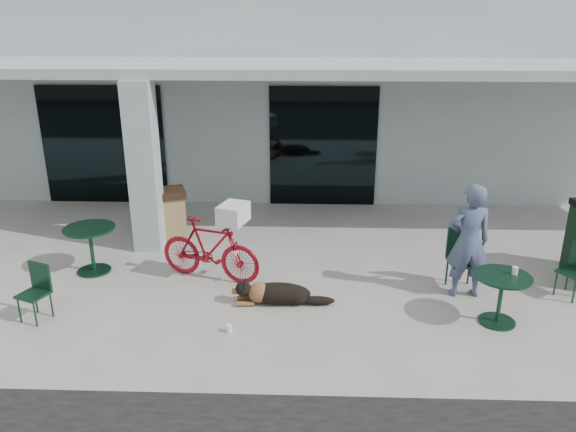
{
  "coord_description": "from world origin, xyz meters",
  "views": [
    {
      "loc": [
        1.45,
        -7.42,
        4.22
      ],
      "look_at": [
        1.14,
        1.38,
        1.0
      ],
      "focal_mm": 35.0,
      "sensor_mm": 36.0,
      "label": 1
    }
  ],
  "objects_px": {
    "cafe_table_far": "(500,299)",
    "cafe_chair_far_a": "(463,261)",
    "dog": "(278,292)",
    "cafe_table_near": "(92,250)",
    "cafe_chair_near": "(33,294)",
    "trash_receptacle": "(171,214)",
    "person": "(468,241)",
    "cafe_chair_far_b": "(573,272)",
    "bicycle": "(210,249)"
  },
  "relations": [
    {
      "from": "cafe_chair_far_a",
      "to": "person",
      "type": "xyz_separation_m",
      "value": [
        -0.01,
        -0.18,
        0.42
      ]
    },
    {
      "from": "dog",
      "to": "cafe_table_near",
      "type": "distance_m",
      "value": 3.39
    },
    {
      "from": "bicycle",
      "to": "cafe_chair_far_a",
      "type": "xyz_separation_m",
      "value": [
        4.08,
        -0.25,
        -0.03
      ]
    },
    {
      "from": "bicycle",
      "to": "cafe_chair_far_b",
      "type": "relative_size",
      "value": 2.06
    },
    {
      "from": "cafe_table_near",
      "to": "person",
      "type": "xyz_separation_m",
      "value": [
        6.13,
        -0.63,
        0.51
      ]
    },
    {
      "from": "cafe_chair_far_b",
      "to": "person",
      "type": "distance_m",
      "value": 1.73
    },
    {
      "from": "dog",
      "to": "cafe_chair_far_b",
      "type": "relative_size",
      "value": 1.34
    },
    {
      "from": "cafe_table_far",
      "to": "person",
      "type": "bearing_deg",
      "value": 108.69
    },
    {
      "from": "cafe_chair_far_a",
      "to": "person",
      "type": "distance_m",
      "value": 0.45
    },
    {
      "from": "cafe_chair_near",
      "to": "cafe_chair_far_b",
      "type": "bearing_deg",
      "value": 28.38
    },
    {
      "from": "cafe_chair_far_b",
      "to": "trash_receptacle",
      "type": "xyz_separation_m",
      "value": [
        -6.79,
        2.18,
        0.07
      ]
    },
    {
      "from": "dog",
      "to": "person",
      "type": "relative_size",
      "value": 0.63
    },
    {
      "from": "dog",
      "to": "cafe_table_far",
      "type": "distance_m",
      "value": 3.22
    },
    {
      "from": "dog",
      "to": "cafe_chair_near",
      "type": "height_order",
      "value": "cafe_chair_near"
    },
    {
      "from": "cafe_chair_far_b",
      "to": "cafe_chair_far_a",
      "type": "bearing_deg",
      "value": -130.6
    },
    {
      "from": "bicycle",
      "to": "person",
      "type": "height_order",
      "value": "person"
    },
    {
      "from": "cafe_table_near",
      "to": "person",
      "type": "distance_m",
      "value": 6.18
    },
    {
      "from": "bicycle",
      "to": "cafe_chair_near",
      "type": "xyz_separation_m",
      "value": [
        -2.31,
        -1.41,
        -0.11
      ]
    },
    {
      "from": "cafe_chair_far_b",
      "to": "person",
      "type": "height_order",
      "value": "person"
    },
    {
      "from": "bicycle",
      "to": "cafe_chair_far_a",
      "type": "bearing_deg",
      "value": -75.54
    },
    {
      "from": "dog",
      "to": "cafe_chair_far_a",
      "type": "relative_size",
      "value": 1.15
    },
    {
      "from": "cafe_table_far",
      "to": "trash_receptacle",
      "type": "bearing_deg",
      "value": 150.92
    },
    {
      "from": "cafe_chair_near",
      "to": "cafe_chair_far_a",
      "type": "relative_size",
      "value": 0.83
    },
    {
      "from": "dog",
      "to": "cafe_chair_far_a",
      "type": "xyz_separation_m",
      "value": [
        2.91,
        0.56,
        0.31
      ]
    },
    {
      "from": "dog",
      "to": "cafe_table_near",
      "type": "xyz_separation_m",
      "value": [
        -3.23,
        1.01,
        0.21
      ]
    },
    {
      "from": "dog",
      "to": "cafe_table_near",
      "type": "height_order",
      "value": "cafe_table_near"
    },
    {
      "from": "cafe_chair_far_a",
      "to": "person",
      "type": "height_order",
      "value": "person"
    },
    {
      "from": "bicycle",
      "to": "dog",
      "type": "xyz_separation_m",
      "value": [
        1.17,
        -0.82,
        -0.34
      ]
    },
    {
      "from": "bicycle",
      "to": "cafe_table_near",
      "type": "distance_m",
      "value": 2.07
    },
    {
      "from": "cafe_table_far",
      "to": "cafe_chair_far_a",
      "type": "height_order",
      "value": "cafe_chair_far_a"
    },
    {
      "from": "cafe_chair_far_b",
      "to": "trash_receptacle",
      "type": "relative_size",
      "value": 0.86
    },
    {
      "from": "bicycle",
      "to": "dog",
      "type": "distance_m",
      "value": 1.46
    },
    {
      "from": "dog",
      "to": "trash_receptacle",
      "type": "height_order",
      "value": "trash_receptacle"
    },
    {
      "from": "cafe_table_far",
      "to": "person",
      "type": "xyz_separation_m",
      "value": [
        -0.28,
        0.84,
        0.54
      ]
    },
    {
      "from": "cafe_table_far",
      "to": "trash_receptacle",
      "type": "distance_m",
      "value": 6.19
    },
    {
      "from": "cafe_chair_near",
      "to": "cafe_table_far",
      "type": "xyz_separation_m",
      "value": [
        6.67,
        0.15,
        -0.04
      ]
    },
    {
      "from": "bicycle",
      "to": "cafe_table_far",
      "type": "xyz_separation_m",
      "value": [
        4.35,
        -1.27,
        -0.16
      ]
    },
    {
      "from": "cafe_table_near",
      "to": "trash_receptacle",
      "type": "bearing_deg",
      "value": 57.14
    },
    {
      "from": "cafe_chair_far_b",
      "to": "trash_receptacle",
      "type": "height_order",
      "value": "trash_receptacle"
    },
    {
      "from": "dog",
      "to": "cafe_table_far",
      "type": "relative_size",
      "value": 1.45
    },
    {
      "from": "cafe_table_near",
      "to": "cafe_chair_far_a",
      "type": "relative_size",
      "value": 0.87
    },
    {
      "from": "bicycle",
      "to": "cafe_chair_near",
      "type": "bearing_deg",
      "value": 139.42
    },
    {
      "from": "cafe_table_near",
      "to": "cafe_chair_far_b",
      "type": "distance_m",
      "value": 7.81
    },
    {
      "from": "cafe_chair_near",
      "to": "trash_receptacle",
      "type": "height_order",
      "value": "trash_receptacle"
    },
    {
      "from": "person",
      "to": "trash_receptacle",
      "type": "height_order",
      "value": "person"
    },
    {
      "from": "trash_receptacle",
      "to": "person",
      "type": "bearing_deg",
      "value": -22.97
    },
    {
      "from": "person",
      "to": "cafe_table_near",
      "type": "bearing_deg",
      "value": -10.07
    },
    {
      "from": "cafe_table_near",
      "to": "cafe_chair_far_b",
      "type": "xyz_separation_m",
      "value": [
        7.79,
        -0.63,
        0.02
      ]
    },
    {
      "from": "cafe_table_near",
      "to": "person",
      "type": "bearing_deg",
      "value": -5.83
    },
    {
      "from": "cafe_table_far",
      "to": "trash_receptacle",
      "type": "relative_size",
      "value": 0.79
    }
  ]
}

